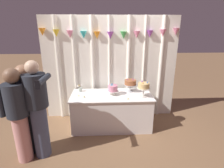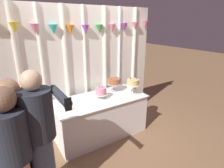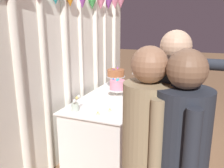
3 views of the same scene
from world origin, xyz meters
The scene contains 13 objects.
ground_plane centered at (0.00, 0.00, 0.00)m, with size 24.00×24.00×0.00m, color #846042.
draped_curtain centered at (-0.01, 0.63, 1.27)m, with size 3.15×0.16×2.41m.
cake_table centered at (0.00, 0.10, 0.38)m, with size 1.74×0.82×0.76m.
cake_display_leftmost centered at (0.03, 0.10, 0.90)m, with size 0.25×0.25×0.26m.
cake_display_center centered at (0.43, 0.28, 0.97)m, with size 0.29×0.29×0.31m.
cake_display_rightmost centered at (0.66, -0.05, 0.99)m, with size 0.28×0.28×0.33m.
flower_vase centered at (-0.70, 0.33, 0.83)m, with size 0.13×0.09×0.18m.
tealight_far_left centered at (-0.70, 0.05, 0.77)m, with size 0.04×0.04×0.03m.
tealight_near_left centered at (-0.57, -0.04, 0.77)m, with size 0.04×0.04×0.04m.
tealight_near_right centered at (0.32, -0.17, 0.77)m, with size 0.05×0.05×0.03m.
guest_man_pink_jacket centered at (-1.45, -0.67, 0.88)m, with size 0.44×0.44×1.59m.
guest_girl_blue_dress centered at (-1.24, -0.80, 0.92)m, with size 0.51×0.65×1.68m.
guest_man_dark_suit centered at (-1.51, -0.89, 0.87)m, with size 0.48×0.43×1.59m.
Camera 2 is at (-1.48, -2.63, 2.11)m, focal length 29.04 mm.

